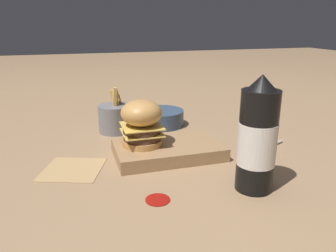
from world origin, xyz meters
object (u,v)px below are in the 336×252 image
(burger, at_px, (142,122))
(fries_basket, at_px, (115,118))
(serving_board, at_px, (168,150))
(ketchup_bottle, at_px, (257,139))
(side_bowl, at_px, (161,117))
(spoon, at_px, (260,151))

(burger, relative_size, fries_basket, 0.82)
(serving_board, distance_m, ketchup_bottle, 0.28)
(side_bowl, height_order, spoon, side_bowl)
(burger, height_order, fries_basket, burger)
(fries_basket, bearing_deg, burger, 99.91)
(fries_basket, height_order, spoon, fries_basket)
(burger, distance_m, fries_basket, 0.24)
(ketchup_bottle, bearing_deg, side_bowl, -81.90)
(fries_basket, bearing_deg, serving_board, 113.85)
(burger, height_order, ketchup_bottle, ketchup_bottle)
(ketchup_bottle, distance_m, fries_basket, 0.53)
(side_bowl, bearing_deg, serving_board, 78.39)
(side_bowl, bearing_deg, spoon, 121.27)
(burger, xyz_separation_m, fries_basket, (0.04, -0.23, -0.05))
(burger, height_order, spoon, burger)
(serving_board, xyz_separation_m, fries_basket, (0.11, -0.24, 0.03))
(serving_board, xyz_separation_m, spoon, (-0.25, 0.05, -0.01))
(burger, relative_size, side_bowl, 0.78)
(burger, bearing_deg, side_bowl, -115.77)
(ketchup_bottle, relative_size, fries_basket, 1.67)
(burger, bearing_deg, serving_board, 168.90)
(serving_board, height_order, ketchup_bottle, ketchup_bottle)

